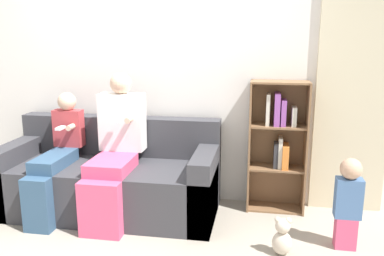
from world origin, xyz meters
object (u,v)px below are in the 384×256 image
(toddler_standing, at_px, (348,201))
(teddy_bear, at_px, (282,237))
(child_seated, at_px, (55,156))
(adult_seated, at_px, (115,145))
(couch, at_px, (111,180))
(bookshelf, at_px, (278,142))

(toddler_standing, height_order, teddy_bear, toddler_standing)
(child_seated, bearing_deg, adult_seated, 5.40)
(couch, relative_size, adult_seated, 1.53)
(couch, relative_size, toddler_standing, 2.73)
(bookshelf, bearing_deg, adult_seated, -163.11)
(child_seated, bearing_deg, toddler_standing, -4.44)
(child_seated, height_order, teddy_bear, child_seated)
(adult_seated, bearing_deg, teddy_bear, -16.77)
(adult_seated, relative_size, bookshelf, 1.06)
(teddy_bear, bearing_deg, couch, 160.47)
(child_seated, relative_size, teddy_bear, 3.63)
(toddler_standing, bearing_deg, teddy_bear, -158.50)
(adult_seated, distance_m, toddler_standing, 1.99)
(couch, xyz_separation_m, adult_seated, (0.10, -0.11, 0.37))
(bookshelf, bearing_deg, couch, -168.15)
(adult_seated, xyz_separation_m, child_seated, (-0.56, -0.05, -0.11))
(toddler_standing, distance_m, teddy_bear, 0.58)
(couch, bearing_deg, toddler_standing, -9.97)
(couch, xyz_separation_m, bookshelf, (1.54, 0.32, 0.36))
(couch, distance_m, teddy_bear, 1.67)
(couch, relative_size, teddy_bear, 6.55)
(couch, xyz_separation_m, child_seated, (-0.45, -0.17, 0.26))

